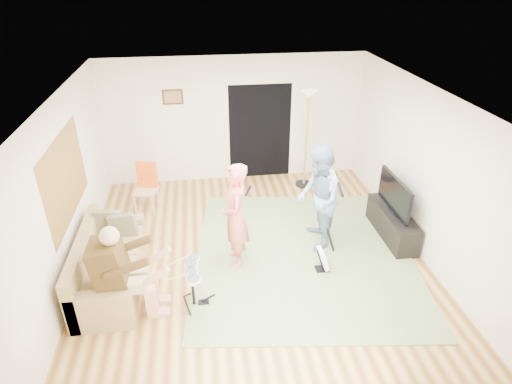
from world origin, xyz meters
TOP-DOWN VIEW (x-y plane):
  - floor at (0.00, 0.00)m, footprint 6.00×6.00m
  - walls at (0.00, 0.00)m, footprint 5.50×6.00m
  - ceiling at (0.00, 0.00)m, footprint 6.00×6.00m
  - window_blinds at (-2.74, 0.20)m, footprint 0.00×2.05m
  - doorway at (0.55, 2.99)m, footprint 2.10×0.00m
  - picture_frame at (-1.25, 2.99)m, footprint 0.42×0.03m
  - area_rug at (0.83, -0.08)m, footprint 4.01×4.33m
  - sofa at (-2.29, -0.37)m, footprint 0.85×2.05m
  - drummer at (-1.87, -1.02)m, footprint 0.91×0.51m
  - drum_kit at (-1.00, -1.02)m, footprint 0.37×0.66m
  - singer at (-0.30, -0.12)m, footprint 0.43×0.65m
  - microphone at (-0.10, -0.12)m, footprint 0.06×0.06m
  - guitarist at (1.10, 0.19)m, footprint 0.78×0.95m
  - guitar_held at (1.30, 0.19)m, footprint 0.21×0.61m
  - guitar_spare at (1.03, -0.52)m, footprint 0.29×0.26m
  - torchiere_lamp at (1.44, 2.40)m, footprint 0.37×0.37m
  - dining_chair at (-1.86, 1.78)m, footprint 0.49×0.51m
  - tv_cabinet at (2.50, 0.24)m, footprint 0.40×1.40m
  - television at (2.45, 0.24)m, footprint 0.06×1.13m

SIDE VIEW (x-z plane):
  - floor at x=0.00m, z-range 0.00..0.00m
  - area_rug at x=0.83m, z-range 0.00..0.02m
  - guitar_spare at x=1.03m, z-range -0.17..0.63m
  - tv_cabinet at x=2.50m, z-range 0.00..0.50m
  - sofa at x=-2.29m, z-range -0.14..0.69m
  - drum_kit at x=-1.00m, z-range -0.04..0.63m
  - dining_chair at x=-1.86m, z-range -0.14..0.83m
  - drummer at x=-1.87m, z-range -0.15..1.24m
  - television at x=2.45m, z-range 0.56..1.14m
  - singer at x=-0.30m, z-range 0.00..1.74m
  - guitarist at x=1.10m, z-range 0.00..1.80m
  - doorway at x=0.55m, z-range 0.00..2.10m
  - guitar_held at x=1.30m, z-range 1.09..1.35m
  - microphone at x=-0.10m, z-range 1.18..1.42m
  - walls at x=0.00m, z-range 0.00..2.70m
  - torchiere_lamp at x=1.44m, z-range 0.39..2.48m
  - window_blinds at x=-2.74m, z-range 0.53..2.58m
  - picture_frame at x=-1.25m, z-range 1.74..2.06m
  - ceiling at x=0.00m, z-range 2.70..2.70m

